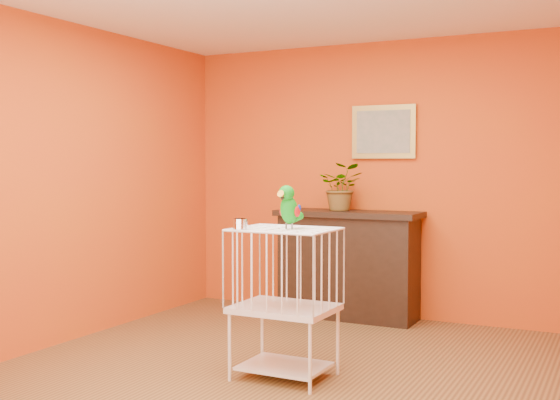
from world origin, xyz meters
The scene contains 8 objects.
ground centered at (0.00, 0.00, 0.00)m, with size 4.50×4.50×0.00m, color brown.
room_shell centered at (0.00, 0.00, 1.58)m, with size 4.50×4.50×4.50m.
console_cabinet centered at (-0.27, 2.01, 0.51)m, with size 1.36×0.49×1.01m.
potted_plant centered at (-0.34, 2.02, 1.18)m, with size 0.40×0.45×0.35m, color #26722D.
framed_picture centered at (0.00, 2.22, 1.75)m, with size 0.62×0.04×0.50m.
birdcage centered at (0.02, 0.08, 0.53)m, with size 0.66×0.51×1.02m.
feed_cup centered at (-0.21, -0.11, 1.06)m, with size 0.10×0.10×0.07m, color silver.
parrot centered at (0.06, 0.06, 1.17)m, with size 0.15×0.27×0.30m.
Camera 1 is at (2.09, -4.12, 1.45)m, focal length 45.00 mm.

